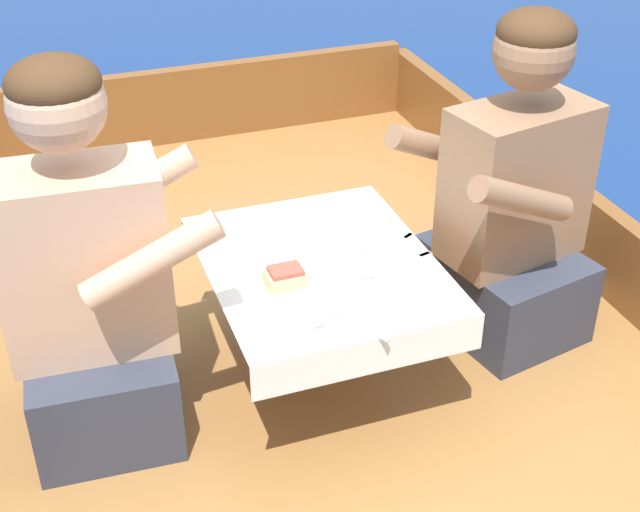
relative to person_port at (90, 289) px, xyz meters
The scene contains 19 objects.
ground_plane 0.91m from the person_port, ahead, with size 60.00×60.00×0.00m, color navy.
boat_deck 0.82m from the person_port, ahead, with size 2.10×3.50×0.27m, color #9E6B38.
gunwale_starboard 1.64m from the person_port, ahead, with size 0.06×3.50×0.28m, color brown.
bow_coaming 1.82m from the person_port, 70.64° to the left, with size 1.98×0.06×0.32m, color brown.
cockpit_table 0.60m from the person_port, ahead, with size 0.60×0.72×0.37m.
person_port is the anchor object (origin of this frame).
person_starboard 1.20m from the person_port, ahead, with size 0.58×0.52×0.98m.
plate_sandwich 0.49m from the person_port, 10.96° to the right, with size 0.22×0.22×0.01m.
plate_bread 0.63m from the person_port, 19.54° to the left, with size 0.17×0.17×0.01m.
sandwich 0.48m from the person_port, 10.96° to the right, with size 0.10×0.08×0.05m.
bowl_port_near 0.81m from the person_port, ahead, with size 0.11×0.11×0.04m.
bowl_starboard_near 0.44m from the person_port, 22.13° to the left, with size 0.13×0.13×0.04m.
coffee_cup_port 0.53m from the person_port, 32.60° to the right, with size 0.10×0.07×0.05m.
coffee_cup_starboard 0.66m from the person_port, 11.81° to the right, with size 0.09×0.06×0.06m.
tin_can 0.70m from the person_port, ahead, with size 0.07×0.07×0.05m.
utensil_knife_starboard 0.79m from the person_port, 18.38° to the left, with size 0.12×0.14×0.00m.
utensil_fork_starboard 0.83m from the person_port, ahead, with size 0.16×0.10×0.00m.
utensil_spoon_starboard 0.65m from the person_port, 26.75° to the right, with size 0.10×0.15×0.01m.
utensil_fork_port 0.83m from the person_port, ahead, with size 0.17×0.05×0.00m.
Camera 1 is at (-0.68, -1.87, 1.92)m, focal length 50.00 mm.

